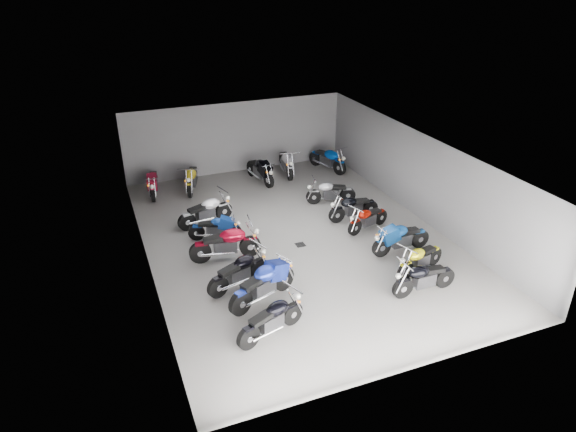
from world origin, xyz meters
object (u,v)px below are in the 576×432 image
at_px(motorcycle_right_a, 424,278).
at_px(motorcycle_right_c, 400,238).
at_px(motorcycle_back_f, 328,159).
at_px(motorcycle_left_a, 272,319).
at_px(motorcycle_left_d, 226,244).
at_px(drain_grate, 300,245).
at_px(motorcycle_left_e, 216,228).
at_px(motorcycle_left_c, 239,272).
at_px(motorcycle_right_d, 368,218).
at_px(motorcycle_left_b, 264,284).
at_px(motorcycle_right_e, 353,207).
at_px(motorcycle_left_f, 206,211).
at_px(motorcycle_back_a, 153,183).
at_px(motorcycle_back_e, 286,162).
at_px(motorcycle_right_f, 330,192).
at_px(motorcycle_back_d, 260,170).
at_px(motorcycle_back_b, 192,178).
at_px(motorcycle_right_b, 420,259).

xyz_separation_m(motorcycle_right_a, motorcycle_right_c, (0.67, 2.26, 0.02)).
distance_m(motorcycle_right_c, motorcycle_back_f, 7.74).
bearing_deg(motorcycle_left_a, motorcycle_left_d, 160.89).
relative_size(drain_grate, motorcycle_left_e, 0.18).
xyz_separation_m(motorcycle_left_c, motorcycle_left_e, (0.07, 3.08, -0.08)).
xyz_separation_m(motorcycle_left_a, motorcycle_right_d, (5.19, 4.23, -0.05)).
distance_m(motorcycle_left_b, motorcycle_right_e, 6.07).
bearing_deg(motorcycle_right_d, motorcycle_left_f, 46.89).
height_order(drain_grate, motorcycle_back_a, motorcycle_back_a).
xyz_separation_m(motorcycle_left_a, motorcycle_back_e, (4.47, 10.37, 0.05)).
distance_m(motorcycle_left_b, motorcycle_left_d, 2.66).
xyz_separation_m(motorcycle_right_d, motorcycle_right_f, (-0.24, 2.58, 0.02)).
relative_size(motorcycle_left_f, motorcycle_back_a, 0.99).
bearing_deg(motorcycle_back_d, motorcycle_right_c, 97.91).
height_order(motorcycle_left_d, motorcycle_back_b, motorcycle_left_d).
bearing_deg(motorcycle_left_d, motorcycle_left_e, -173.38).
relative_size(motorcycle_right_b, motorcycle_right_c, 0.91).
bearing_deg(motorcycle_back_e, motorcycle_right_a, 101.01).
relative_size(motorcycle_left_d, motorcycle_left_e, 1.31).
height_order(motorcycle_left_c, motorcycle_back_b, motorcycle_back_b).
bearing_deg(motorcycle_right_a, motorcycle_left_c, 64.71).
distance_m(motorcycle_left_d, motorcycle_right_e, 5.28).
height_order(motorcycle_left_a, motorcycle_back_e, motorcycle_back_e).
height_order(drain_grate, motorcycle_back_b, motorcycle_back_b).
xyz_separation_m(motorcycle_left_b, motorcycle_right_a, (4.45, -1.31, -0.07)).
bearing_deg(motorcycle_right_f, motorcycle_left_f, 103.52).
height_order(motorcycle_left_f, motorcycle_right_e, motorcycle_left_f).
height_order(motorcycle_right_e, motorcycle_back_d, motorcycle_back_d).
height_order(drain_grate, motorcycle_right_a, motorcycle_right_a).
bearing_deg(motorcycle_right_f, motorcycle_back_d, 44.53).
xyz_separation_m(motorcycle_right_a, motorcycle_back_e, (-0.28, 10.18, 0.06)).
height_order(motorcycle_left_e, motorcycle_back_b, motorcycle_back_b).
relative_size(motorcycle_left_b, motorcycle_left_c, 1.08).
bearing_deg(motorcycle_right_c, motorcycle_right_d, 5.21).
bearing_deg(motorcycle_back_e, drain_grate, 82.21).
height_order(motorcycle_left_d, motorcycle_back_f, motorcycle_left_d).
bearing_deg(motorcycle_right_c, motorcycle_back_a, 39.49).
bearing_deg(motorcycle_back_e, motorcycle_right_f, 107.19).
xyz_separation_m(motorcycle_left_f, motorcycle_right_a, (4.84, -6.60, -0.02)).
distance_m(motorcycle_right_b, motorcycle_right_f, 5.68).
xyz_separation_m(motorcycle_left_b, motorcycle_right_d, (4.89, 2.73, -0.12)).
bearing_deg(motorcycle_left_e, motorcycle_right_c, 80.10).
bearing_deg(motorcycle_back_d, motorcycle_left_d, 52.12).
distance_m(motorcycle_left_b, motorcycle_right_d, 5.61).
bearing_deg(drain_grate, motorcycle_back_b, 111.81).
xyz_separation_m(motorcycle_back_b, motorcycle_back_e, (4.37, 0.24, 0.02)).
distance_m(motorcycle_back_a, motorcycle_back_d, 4.57).
xyz_separation_m(motorcycle_left_a, motorcycle_right_b, (5.27, 1.14, -0.02)).
height_order(motorcycle_right_d, motorcycle_right_e, motorcycle_right_e).
bearing_deg(motorcycle_left_d, motorcycle_left_c, 4.16).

